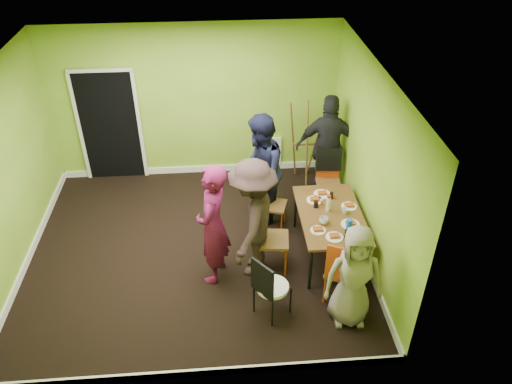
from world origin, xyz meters
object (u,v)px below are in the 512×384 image
at_px(person_standing, 213,225).
at_px(person_left_near, 253,219).
at_px(blue_bottle, 349,225).
at_px(chair_bentwood, 269,285).
at_px(thermos, 328,204).
at_px(person_left_far, 260,171).
at_px(chair_left_near, 267,234).
at_px(person_front_end, 354,277).
at_px(dining_table, 331,217).
at_px(chair_front_end, 342,269).
at_px(easel, 305,143).
at_px(chair_left_far, 269,200).
at_px(person_back_end, 329,148).
at_px(chair_back_end, 329,165).
at_px(orange_bottle, 322,203).

bearing_deg(person_standing, person_left_near, 114.32).
bearing_deg(blue_bottle, chair_bentwood, -148.24).
height_order(thermos, blue_bottle, thermos).
distance_m(chair_bentwood, person_standing, 1.11).
relative_size(thermos, person_left_far, 0.12).
relative_size(chair_left_near, person_left_far, 0.57).
xyz_separation_m(thermos, person_front_end, (0.05, -1.34, -0.13)).
bearing_deg(dining_table, chair_front_end, -92.25).
bearing_deg(easel, thermos, -89.63).
height_order(easel, thermos, easel).
bearing_deg(person_left_near, easel, 173.05).
distance_m(chair_left_near, person_left_far, 1.16).
height_order(easel, blue_bottle, easel).
height_order(chair_bentwood, person_left_near, person_left_near).
bearing_deg(chair_left_far, chair_bentwood, 11.35).
relative_size(chair_front_end, blue_bottle, 5.29).
relative_size(person_back_end, person_front_end, 1.27).
height_order(chair_bentwood, thermos, thermos).
height_order(chair_left_far, chair_front_end, chair_front_end).
xyz_separation_m(chair_left_near, person_back_end, (1.21, 1.76, 0.33)).
height_order(blue_bottle, person_left_far, person_left_far).
xyz_separation_m(easel, person_standing, (-1.64, -2.32, 0.10)).
distance_m(thermos, person_left_far, 1.24).
height_order(person_left_far, person_left_near, person_left_far).
height_order(person_left_near, person_back_end, person_back_end).
bearing_deg(person_back_end, chair_back_end, 92.89).
xyz_separation_m(orange_bottle, person_front_end, (0.12, -1.48, -0.05)).
bearing_deg(chair_left_far, easel, 166.15).
bearing_deg(easel, person_back_end, -54.13).
bearing_deg(person_front_end, chair_left_far, 116.49).
bearing_deg(person_front_end, person_back_end, 89.04).
xyz_separation_m(chair_front_end, person_back_end, (0.31, 2.53, 0.35)).
bearing_deg(person_back_end, person_left_far, 38.07).
relative_size(blue_bottle, orange_bottle, 2.51).
bearing_deg(person_back_end, person_front_end, 94.88).
xyz_separation_m(chair_left_near, person_left_far, (0.00, 1.11, 0.33)).
bearing_deg(person_front_end, blue_bottle, 85.08).
xyz_separation_m(chair_left_far, easel, (0.76, 1.26, 0.30)).
bearing_deg(person_front_end, chair_back_end, 89.19).
bearing_deg(chair_left_near, easel, 164.33).
height_order(chair_back_end, person_left_near, person_left_near).
bearing_deg(thermos, orange_bottle, 115.23).
xyz_separation_m(chair_back_end, orange_bottle, (-0.34, -1.15, 0.07)).
bearing_deg(orange_bottle, person_standing, -161.22).
bearing_deg(orange_bottle, blue_bottle, -67.73).
height_order(chair_back_end, person_left_far, person_left_far).
height_order(chair_bentwood, person_left_far, person_left_far).
relative_size(chair_back_end, person_standing, 0.56).
height_order(chair_bentwood, easel, easel).
relative_size(easel, thermos, 6.98).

